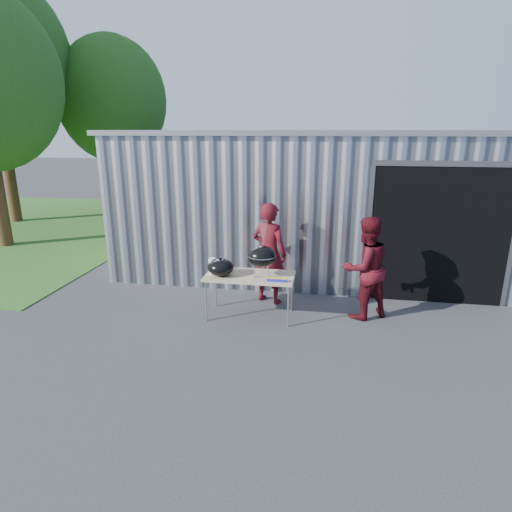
% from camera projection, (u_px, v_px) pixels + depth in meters
% --- Properties ---
extents(ground, '(80.00, 80.00, 0.00)m').
position_uv_depth(ground, '(241.00, 328.00, 6.97)').
color(ground, '#333336').
extents(building, '(8.20, 6.20, 3.10)m').
position_uv_depth(building, '(313.00, 195.00, 10.73)').
color(building, silver).
rests_on(building, ground).
extents(grass_patch, '(10.00, 12.00, 0.02)m').
position_uv_depth(grass_patch, '(10.00, 228.00, 14.07)').
color(grass_patch, '#2D591E').
rests_on(grass_patch, ground).
extents(tree_far, '(3.83, 3.83, 6.34)m').
position_uv_depth(tree_far, '(113.00, 100.00, 15.35)').
color(tree_far, '#442D19').
rests_on(tree_far, ground).
extents(folding_table, '(1.50, 0.75, 0.75)m').
position_uv_depth(folding_table, '(250.00, 277.00, 7.23)').
color(folding_table, tan).
rests_on(folding_table, ground).
extents(kettle_grill, '(0.48, 0.48, 0.95)m').
position_uv_depth(kettle_grill, '(262.00, 252.00, 7.05)').
color(kettle_grill, black).
rests_on(kettle_grill, folding_table).
extents(grill_lid, '(0.44, 0.44, 0.32)m').
position_uv_depth(grill_lid, '(221.00, 267.00, 7.16)').
color(grill_lid, black).
rests_on(grill_lid, folding_table).
extents(paper_towels, '(0.12, 0.12, 0.28)m').
position_uv_depth(paper_towels, '(212.00, 266.00, 7.24)').
color(paper_towels, white).
rests_on(paper_towels, folding_table).
extents(white_tub, '(0.20, 0.15, 0.10)m').
position_uv_depth(white_tub, '(221.00, 267.00, 7.49)').
color(white_tub, white).
rests_on(white_tub, folding_table).
extents(foil_box, '(0.32, 0.06, 0.06)m').
position_uv_depth(foil_box, '(277.00, 280.00, 6.90)').
color(foil_box, '#191FA8').
rests_on(foil_box, folding_table).
extents(person_cook, '(0.80, 0.67, 1.88)m').
position_uv_depth(person_cook, '(269.00, 253.00, 7.81)').
color(person_cook, '#4D0D15').
rests_on(person_cook, ground).
extents(person_bystander, '(1.07, 1.01, 1.76)m').
position_uv_depth(person_bystander, '(365.00, 268.00, 7.17)').
color(person_bystander, '#4D0D15').
rests_on(person_bystander, ground).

